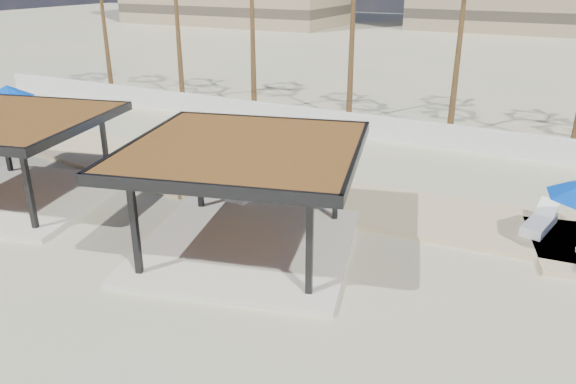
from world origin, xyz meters
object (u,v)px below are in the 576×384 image
at_px(pavilion_west, 13,151).
at_px(lounger_c, 540,223).
at_px(umbrella_a, 7,91).
at_px(pavilion_central, 245,188).
at_px(lounger_a, 251,189).

bearing_deg(pavilion_west, lounger_c, 4.86).
bearing_deg(umbrella_a, pavilion_central, -17.89).
bearing_deg(umbrella_a, lounger_a, -8.03).
xyz_separation_m(pavilion_central, lounger_c, (8.24, 5.50, -1.72)).
height_order(pavilion_west, lounger_a, pavilion_west).
relative_size(pavilion_central, lounger_c, 3.88).
relative_size(umbrella_a, lounger_a, 1.27).
height_order(umbrella_a, lounger_c, umbrella_a).
height_order(pavilion_central, lounger_c, pavilion_central).
bearing_deg(lounger_a, umbrella_a, 84.17).
relative_size(pavilion_central, umbrella_a, 2.72).
xyz_separation_m(umbrella_a, lounger_c, (26.85, -0.51, -1.84)).
bearing_deg(lounger_c, lounger_a, 112.02).
distance_m(pavilion_west, lounger_a, 9.04).
bearing_deg(umbrella_a, lounger_c, -1.09).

